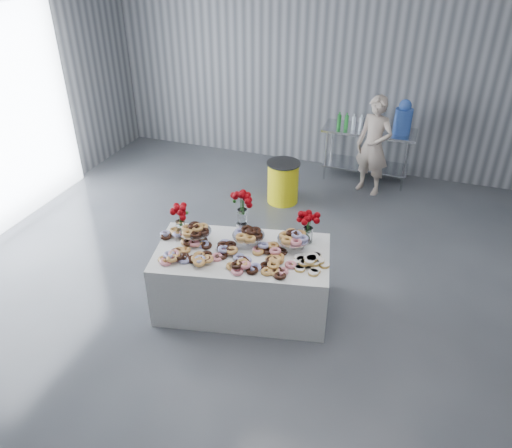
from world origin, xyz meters
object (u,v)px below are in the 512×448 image
(prep_table, at_px, (368,145))
(person, at_px, (374,146))
(display_table, at_px, (242,279))
(water_jug, at_px, (403,118))
(trash_barrel, at_px, (283,182))

(prep_table, relative_size, person, 0.94)
(display_table, distance_m, prep_table, 3.89)
(prep_table, bearing_deg, water_jug, -0.00)
(water_jug, xyz_separation_m, trash_barrel, (-1.60, -1.25, -0.81))
(person, relative_size, trash_barrel, 2.38)
(prep_table, xyz_separation_m, trash_barrel, (-1.10, -1.25, -0.28))
(person, distance_m, trash_barrel, 1.55)
(display_table, relative_size, prep_table, 1.27)
(display_table, xyz_separation_m, person, (0.94, 3.37, 0.42))
(person, height_order, trash_barrel, person)
(person, bearing_deg, prep_table, 128.93)
(prep_table, relative_size, water_jug, 2.71)
(display_table, height_order, trash_barrel, display_table)
(prep_table, bearing_deg, person, -72.25)
(display_table, bearing_deg, person, 74.46)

